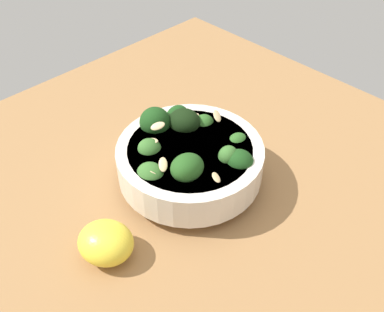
% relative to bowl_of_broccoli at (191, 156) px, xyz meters
% --- Properties ---
extents(ground_plane, '(0.69, 0.69, 0.04)m').
position_rel_bowl_of_broccoli_xyz_m(ground_plane, '(-0.01, 0.00, -0.06)').
color(ground_plane, '#996D42').
extents(bowl_of_broccoli, '(0.18, 0.18, 0.09)m').
position_rel_bowl_of_broccoli_xyz_m(bowl_of_broccoli, '(0.00, 0.00, 0.00)').
color(bowl_of_broccoli, silver).
rests_on(bowl_of_broccoli, ground_plane).
extents(lemon_wedge, '(0.08, 0.07, 0.04)m').
position_rel_bowl_of_broccoli_xyz_m(lemon_wedge, '(-0.02, 0.15, -0.02)').
color(lemon_wedge, yellow).
rests_on(lemon_wedge, ground_plane).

